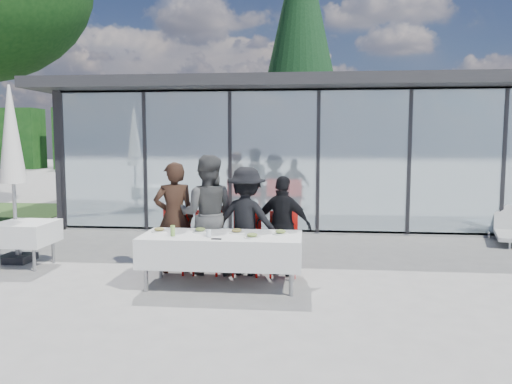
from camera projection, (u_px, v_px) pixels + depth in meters
The scene contains 24 objects.
ground at pixel (251, 285), 7.19m from camera, with size 90.00×90.00×0.00m, color gray.
pavilion at pixel (348, 138), 14.85m from camera, with size 14.80×8.80×3.44m.
treeline at pixel (267, 139), 34.87m from camera, with size 62.50×2.00×4.40m.
dining_table at pixel (222, 249), 7.08m from camera, with size 2.26×0.96×0.75m.
diner_a at pixel (174, 217), 7.83m from camera, with size 0.64×0.64×1.74m, color #301E15.
diner_chair_a at pixel (175, 238), 7.91m from camera, with size 0.44×0.44×0.97m.
diner_b at pixel (207, 214), 7.77m from camera, with size 0.90×0.90×1.85m, color #484848.
diner_chair_b at pixel (208, 239), 7.85m from camera, with size 0.44×0.44×0.97m.
diner_c at pixel (246, 221), 7.72m from camera, with size 1.08×1.08×1.67m, color black.
diner_chair_c at pixel (247, 239), 7.79m from camera, with size 0.44×0.44×0.97m.
diner_d at pixel (283, 226), 7.67m from camera, with size 0.90×0.90×1.54m, color black.
diner_chair_d at pixel (283, 240), 7.73m from camera, with size 0.44×0.44×0.97m.
plate_a at pixel (159, 230), 7.26m from camera, with size 0.23×0.23×0.07m.
plate_b at pixel (200, 230), 7.25m from camera, with size 0.23×0.23×0.07m.
plate_c at pixel (237, 231), 7.17m from camera, with size 0.23×0.23×0.07m.
plate_d at pixel (281, 232), 7.08m from camera, with size 0.23×0.23×0.07m.
plate_extra at pixel (252, 236), 6.82m from camera, with size 0.23×0.23×0.07m.
juice_bottle at pixel (173, 231), 6.93m from camera, with size 0.06×0.06×0.15m, color #7BAC47.
drinking_glasses at pixel (209, 233), 6.90m from camera, with size 0.07×0.07×0.10m.
folded_eyeglasses at pixel (216, 239), 6.70m from camera, with size 0.14×0.03×0.01m, color black.
spare_table_left at pixel (26, 233), 8.21m from camera, with size 0.86×0.86×0.74m.
market_umbrella at pixel (12, 146), 8.38m from camera, with size 0.50×0.50×3.00m.
lounger at pixel (511, 230), 10.18m from camera, with size 0.93×1.44×0.72m.
conifer_tree at pixel (301, 39), 19.39m from camera, with size 4.00×4.00×10.50m.
Camera 1 is at (0.78, -6.97, 2.08)m, focal length 35.00 mm.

